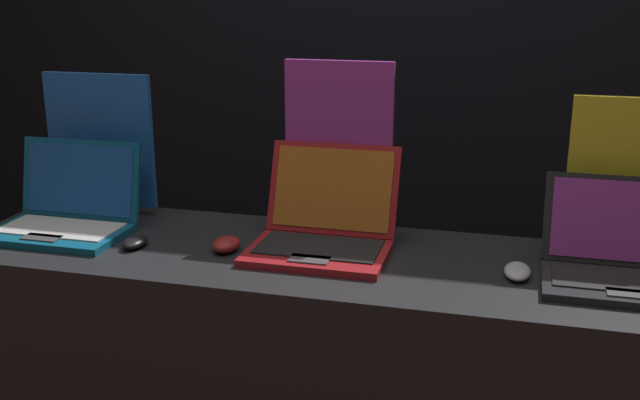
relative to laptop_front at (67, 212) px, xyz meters
name	(u,v)px	position (x,y,z in m)	size (l,w,h in m)	color
wall_back	(398,19)	(0.74, 1.26, 0.49)	(8.00, 0.05, 2.80)	black
display_counter	(317,397)	(0.74, 0.00, -0.49)	(1.98, 0.56, 0.85)	black
laptop_front	(67,212)	(0.00, 0.00, 0.00)	(0.38, 0.29, 0.25)	#0F5170
mouse_front	(135,242)	(0.25, -0.07, -0.04)	(0.06, 0.10, 0.03)	black
promo_stand_front	(101,147)	(0.00, 0.21, 0.15)	(0.35, 0.07, 0.43)	black
laptop_middle	(324,227)	(0.75, 0.05, 0.00)	(0.36, 0.35, 0.26)	maroon
mouse_middle	(226,244)	(0.50, -0.04, -0.04)	(0.07, 0.10, 0.04)	maroon
promo_stand_middle	(339,151)	(0.75, 0.21, 0.17)	(0.31, 0.07, 0.48)	black
laptop_back	(627,260)	(1.50, 0.00, 0.00)	(0.39, 0.30, 0.23)	black
mouse_back	(517,271)	(1.25, -0.03, -0.04)	(0.06, 0.11, 0.03)	#B2B2B7
promo_stand_back	(624,182)	(1.50, 0.19, 0.14)	(0.28, 0.07, 0.42)	black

